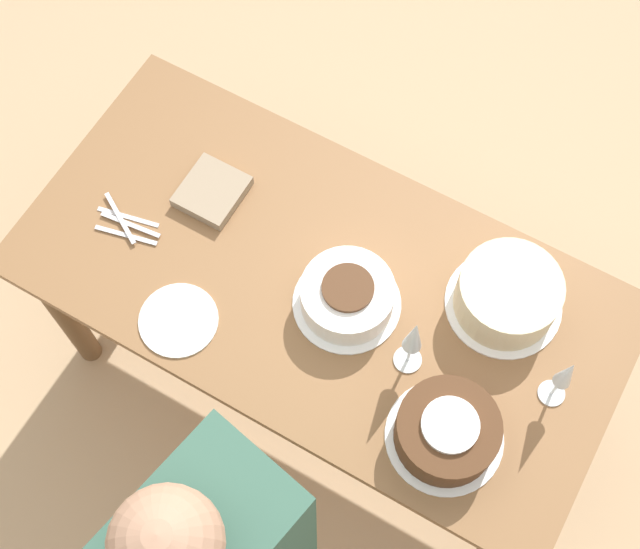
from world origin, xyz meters
TOP-DOWN VIEW (x-y plane):
  - ground_plane at (0.00, 0.00)m, footprint 12.00×12.00m
  - dining_table at (0.00, 0.00)m, footprint 1.54×0.76m
  - cake_center_white at (0.09, -0.02)m, footprint 0.27×0.27m
  - cake_front_chocolate at (0.45, -0.20)m, footprint 0.28×0.28m
  - cake_back_decorated at (0.43, 0.17)m, footprint 0.29×0.29m
  - wine_glass_near at (0.62, 0.02)m, footprint 0.07×0.07m
  - wine_glass_far at (0.29, -0.07)m, footprint 0.07×0.07m
  - dessert_plate_left at (-0.25, -0.26)m, footprint 0.20×0.20m
  - fork_pile at (-0.52, -0.11)m, footprint 0.20×0.10m
  - napkin_stack at (-0.37, 0.08)m, footprint 0.15×0.17m

SIDE VIEW (x-z plane):
  - ground_plane at x=0.00m, z-range 0.00..0.00m
  - dining_table at x=0.00m, z-range 0.25..0.98m
  - dessert_plate_left at x=-0.25m, z-range 0.73..0.74m
  - fork_pile at x=-0.52m, z-range 0.73..0.75m
  - napkin_stack at x=-0.37m, z-range 0.73..0.77m
  - cake_center_white at x=0.09m, z-range 0.73..0.83m
  - cake_front_chocolate at x=0.45m, z-range 0.73..0.85m
  - cake_back_decorated at x=0.43m, z-range 0.73..0.86m
  - wine_glass_near at x=0.62m, z-range 0.77..0.98m
  - wine_glass_far at x=0.29m, z-range 0.77..1.01m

